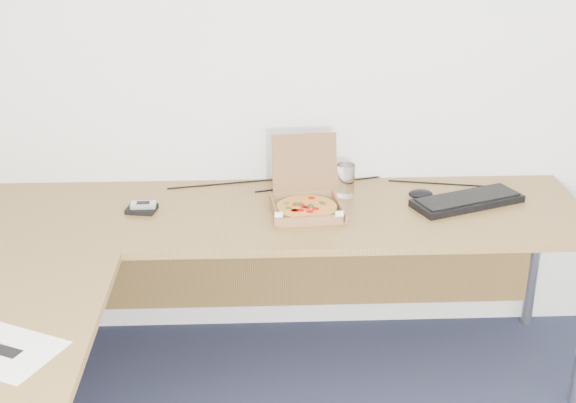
{
  "coord_description": "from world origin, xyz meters",
  "views": [
    {
      "loc": [
        -0.56,
        -1.4,
        1.95
      ],
      "look_at": [
        -0.45,
        1.28,
        0.82
      ],
      "focal_mm": 48.04,
      "sensor_mm": 36.0,
      "label": 1
    }
  ],
  "objects_px": {
    "drinking_glass": "(345,180)",
    "wallet": "(142,209)",
    "desk": "(184,269)",
    "pizza_box": "(307,203)",
    "keyboard": "(467,201)"
  },
  "relations": [
    {
      "from": "drinking_glass",
      "to": "wallet",
      "type": "relative_size",
      "value": 1.21
    },
    {
      "from": "desk",
      "to": "drinking_glass",
      "type": "height_order",
      "value": "drinking_glass"
    },
    {
      "from": "desk",
      "to": "wallet",
      "type": "distance_m",
      "value": 0.49
    },
    {
      "from": "pizza_box",
      "to": "desk",
      "type": "bearing_deg",
      "value": -142.92
    },
    {
      "from": "pizza_box",
      "to": "keyboard",
      "type": "relative_size",
      "value": 0.68
    },
    {
      "from": "drinking_glass",
      "to": "keyboard",
      "type": "relative_size",
      "value": 0.3
    },
    {
      "from": "desk",
      "to": "drinking_glass",
      "type": "xyz_separation_m",
      "value": [
        0.62,
        0.58,
        0.1
      ]
    },
    {
      "from": "drinking_glass",
      "to": "pizza_box",
      "type": "bearing_deg",
      "value": -137.6
    },
    {
      "from": "drinking_glass",
      "to": "wallet",
      "type": "bearing_deg",
      "value": -170.88
    },
    {
      "from": "pizza_box",
      "to": "wallet",
      "type": "height_order",
      "value": "pizza_box"
    },
    {
      "from": "pizza_box",
      "to": "keyboard",
      "type": "height_order",
      "value": "pizza_box"
    },
    {
      "from": "desk",
      "to": "wallet",
      "type": "xyz_separation_m",
      "value": [
        -0.2,
        0.45,
        0.04
      ]
    },
    {
      "from": "desk",
      "to": "drinking_glass",
      "type": "distance_m",
      "value": 0.85
    },
    {
      "from": "desk",
      "to": "keyboard",
      "type": "xyz_separation_m",
      "value": [
        1.11,
        0.46,
        0.04
      ]
    },
    {
      "from": "pizza_box",
      "to": "drinking_glass",
      "type": "xyz_separation_m",
      "value": [
        0.17,
        0.16,
        0.04
      ]
    }
  ]
}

